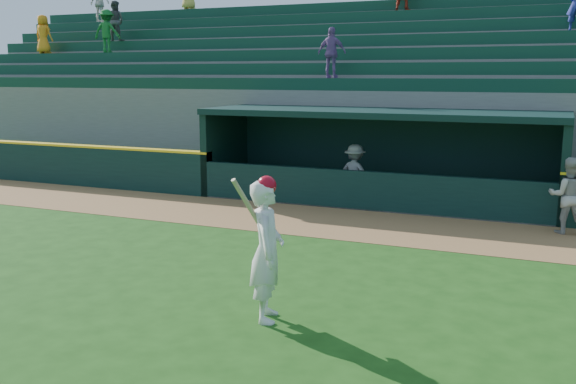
% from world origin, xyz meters
% --- Properties ---
extents(ground, '(120.00, 120.00, 0.00)m').
position_xyz_m(ground, '(0.00, 0.00, 0.00)').
color(ground, '#1A4511').
rests_on(ground, ground).
extents(warning_track, '(40.00, 3.00, 0.01)m').
position_xyz_m(warning_track, '(0.00, 4.90, 0.01)').
color(warning_track, olive).
rests_on(warning_track, ground).
extents(field_wall_left, '(15.50, 0.30, 1.20)m').
position_xyz_m(field_wall_left, '(-12.25, 6.55, 0.60)').
color(field_wall_left, black).
rests_on(field_wall_left, ground).
extents(wall_stripe_left, '(15.50, 0.32, 0.06)m').
position_xyz_m(wall_stripe_left, '(-12.25, 6.55, 1.23)').
color(wall_stripe_left, yellow).
rests_on(wall_stripe_left, field_wall_left).
extents(dugout_player_front, '(0.86, 0.70, 1.65)m').
position_xyz_m(dugout_player_front, '(4.69, 5.91, 0.83)').
color(dugout_player_front, '#A8A7A2').
rests_on(dugout_player_front, ground).
extents(dugout_player_inside, '(1.10, 0.77, 1.56)m').
position_xyz_m(dugout_player_inside, '(-0.53, 7.38, 0.78)').
color(dugout_player_inside, '#9A9A95').
rests_on(dugout_player_inside, ground).
extents(dugout, '(9.40, 2.80, 2.46)m').
position_xyz_m(dugout, '(0.00, 8.00, 1.36)').
color(dugout, slate).
rests_on(dugout, ground).
extents(stands, '(34.50, 6.25, 7.56)m').
position_xyz_m(stands, '(-0.04, 12.57, 2.39)').
color(stands, slate).
rests_on(stands, ground).
extents(batter_at_plate, '(0.70, 0.88, 2.06)m').
position_xyz_m(batter_at_plate, '(0.83, -1.09, 1.02)').
color(batter_at_plate, silver).
rests_on(batter_at_plate, ground).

